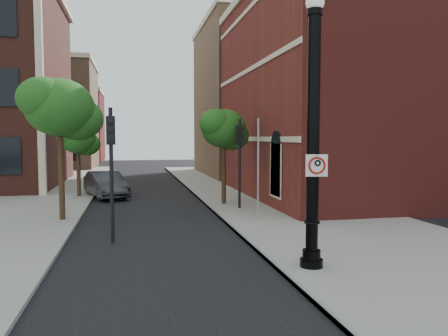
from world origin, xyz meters
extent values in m
plane|color=black|center=(0.00, 0.00, 0.00)|extent=(120.00, 120.00, 0.00)
cube|color=gray|center=(6.00, 10.00, 0.06)|extent=(8.00, 60.00, 0.12)
cube|color=gray|center=(-9.00, 18.00, 0.06)|extent=(10.00, 50.00, 0.12)
cube|color=gray|center=(2.05, 10.00, 0.07)|extent=(0.10, 60.00, 0.14)
cube|color=maroon|center=(16.00, 14.00, 6.00)|extent=(22.00, 16.00, 12.00)
cube|color=black|center=(4.96, 9.00, 2.00)|extent=(0.08, 1.40, 2.40)
cube|color=beige|center=(4.97, 14.00, 3.50)|extent=(0.06, 16.00, 0.25)
cube|color=beige|center=(4.97, 14.00, 7.50)|extent=(0.06, 16.00, 0.25)
cube|color=beige|center=(4.97, 14.00, 11.00)|extent=(0.06, 16.00, 0.25)
cube|color=beige|center=(-7.00, 17.00, 7.00)|extent=(0.40, 0.40, 14.00)
cube|color=#946F50|center=(-12.00, 44.00, 6.00)|extent=(12.00, 12.00, 12.00)
cube|color=maroon|center=(-12.00, 58.00, 5.00)|extent=(12.00, 12.00, 10.00)
cube|color=#946F50|center=(16.00, 30.00, 7.00)|extent=(22.00, 14.00, 14.00)
cylinder|color=black|center=(2.92, 0.02, 0.17)|extent=(0.62, 0.62, 0.33)
cylinder|color=black|center=(2.92, 0.02, 0.44)|extent=(0.48, 0.48, 0.28)
cylinder|color=black|center=(2.92, 0.02, 3.53)|extent=(0.33, 0.33, 6.39)
torus|color=black|center=(2.92, 0.02, 1.32)|extent=(0.44, 0.44, 0.07)
cylinder|color=black|center=(2.92, 0.02, 6.81)|extent=(0.40, 0.40, 0.17)
sphere|color=silver|center=(2.92, 0.02, 7.05)|extent=(0.48, 0.48, 0.48)
cube|color=white|center=(2.95, -0.16, 2.85)|extent=(0.57, 0.11, 0.58)
cube|color=black|center=(2.95, -0.16, 3.12)|extent=(0.57, 0.10, 0.05)
cube|color=black|center=(2.95, -0.16, 2.59)|extent=(0.57, 0.10, 0.05)
cube|color=black|center=(2.68, -0.12, 2.85)|extent=(0.05, 0.01, 0.58)
cube|color=black|center=(3.21, -0.20, 2.85)|extent=(0.05, 0.01, 0.58)
torus|color=#B01807|center=(2.95, -0.16, 2.85)|extent=(0.47, 0.13, 0.46)
cube|color=#B01807|center=(2.95, -0.16, 2.85)|extent=(0.32, 0.06, 0.33)
cube|color=black|center=(2.89, -0.15, 2.85)|extent=(0.05, 0.01, 0.27)
torus|color=black|center=(2.97, -0.16, 2.92)|extent=(0.19, 0.08, 0.18)
cylinder|color=black|center=(2.95, -0.16, 3.11)|extent=(0.03, 0.02, 0.03)
imported|color=#2F2F35|center=(-3.30, 16.11, 0.78)|extent=(3.02, 5.01, 1.56)
cylinder|color=black|center=(-2.44, 4.37, 2.29)|extent=(0.13, 0.13, 4.58)
cube|color=black|center=(-2.44, 4.37, 3.82)|extent=(0.29, 0.27, 0.95)
sphere|color=#E50505|center=(-2.43, 4.21, 4.15)|extent=(0.17, 0.17, 0.17)
sphere|color=#FF8C00|center=(-2.43, 4.21, 3.86)|extent=(0.17, 0.17, 0.17)
sphere|color=#00E519|center=(-2.43, 4.21, 3.58)|extent=(0.17, 0.17, 0.17)
cylinder|color=black|center=(3.41, 9.97, 2.23)|extent=(0.13, 0.13, 4.47)
cube|color=black|center=(3.41, 9.97, 3.72)|extent=(0.30, 0.28, 0.93)
sphere|color=#E50505|center=(3.40, 9.82, 4.05)|extent=(0.17, 0.17, 0.17)
sphere|color=#FF8C00|center=(3.40, 9.82, 3.77)|extent=(0.17, 0.17, 0.17)
sphere|color=#00E519|center=(3.40, 9.82, 3.49)|extent=(0.17, 0.17, 0.17)
cylinder|color=#999999|center=(3.47, 6.96, 2.20)|extent=(0.09, 0.09, 4.39)
cylinder|color=#342215|center=(-4.67, 8.56, 2.25)|extent=(0.24, 0.24, 4.51)
ellipsoid|color=#144C15|center=(-4.67, 8.56, 4.83)|extent=(2.83, 2.83, 2.41)
ellipsoid|color=#144C15|center=(-4.02, 9.08, 4.38)|extent=(2.19, 2.19, 1.86)
ellipsoid|color=#144C15|center=(-5.25, 8.17, 5.15)|extent=(2.06, 2.06, 1.75)
cylinder|color=#342215|center=(-4.84, 16.14, 1.64)|extent=(0.24, 0.24, 3.29)
ellipsoid|color=#144C15|center=(-4.84, 16.14, 3.52)|extent=(2.07, 2.07, 1.76)
ellipsoid|color=#144C15|center=(-4.37, 16.51, 3.19)|extent=(1.60, 1.60, 1.36)
ellipsoid|color=#144C15|center=(-5.26, 15.86, 3.76)|extent=(1.50, 1.50, 1.28)
cylinder|color=#342215|center=(2.96, 11.58, 1.89)|extent=(0.24, 0.24, 3.78)
ellipsoid|color=#144C15|center=(2.96, 11.58, 4.05)|extent=(2.37, 2.37, 2.02)
ellipsoid|color=#144C15|center=(3.50, 12.01, 3.67)|extent=(1.83, 1.83, 1.56)
ellipsoid|color=#144C15|center=(2.47, 11.26, 4.32)|extent=(1.73, 1.73, 1.47)
camera|label=1|loc=(-1.77, -10.73, 3.58)|focal=35.00mm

